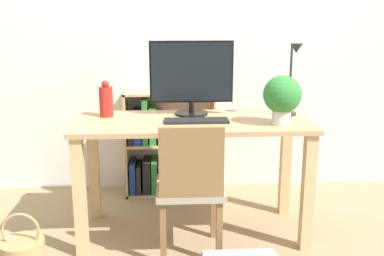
{
  "coord_description": "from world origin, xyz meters",
  "views": [
    {
      "loc": [
        -0.16,
        -2.77,
        1.41
      ],
      "look_at": [
        0.0,
        0.1,
        0.69
      ],
      "focal_mm": 42.0,
      "sensor_mm": 36.0,
      "label": 1
    }
  ],
  "objects_px": {
    "bookshelf": "(156,147)",
    "basket": "(23,255)",
    "desk_lamp": "(293,72)",
    "chair": "(190,185)",
    "keyboard": "(196,121)",
    "vase": "(106,101)",
    "potted_plant": "(282,96)",
    "monitor": "(192,75)"
  },
  "relations": [
    {
      "from": "bookshelf",
      "to": "basket",
      "type": "bearing_deg",
      "value": -122.04
    },
    {
      "from": "desk_lamp",
      "to": "basket",
      "type": "xyz_separation_m",
      "value": [
        -1.63,
        -0.5,
        -0.96
      ]
    },
    {
      "from": "chair",
      "to": "basket",
      "type": "bearing_deg",
      "value": -162.9
    },
    {
      "from": "keyboard",
      "to": "vase",
      "type": "bearing_deg",
      "value": 161.78
    },
    {
      "from": "desk_lamp",
      "to": "potted_plant",
      "type": "relative_size",
      "value": 1.59
    },
    {
      "from": "vase",
      "to": "basket",
      "type": "distance_m",
      "value": 1.05
    },
    {
      "from": "monitor",
      "to": "keyboard",
      "type": "relative_size",
      "value": 1.37
    },
    {
      "from": "keyboard",
      "to": "desk_lamp",
      "type": "bearing_deg",
      "value": 10.32
    },
    {
      "from": "chair",
      "to": "monitor",
      "type": "bearing_deg",
      "value": 94.49
    },
    {
      "from": "keyboard",
      "to": "desk_lamp",
      "type": "height_order",
      "value": "desk_lamp"
    },
    {
      "from": "bookshelf",
      "to": "desk_lamp",
      "type": "bearing_deg",
      "value": -35.91
    },
    {
      "from": "vase",
      "to": "monitor",
      "type": "bearing_deg",
      "value": 2.91
    },
    {
      "from": "desk_lamp",
      "to": "vase",
      "type": "bearing_deg",
      "value": 176.37
    },
    {
      "from": "monitor",
      "to": "vase",
      "type": "distance_m",
      "value": 0.59
    },
    {
      "from": "monitor",
      "to": "vase",
      "type": "bearing_deg",
      "value": -177.09
    },
    {
      "from": "bookshelf",
      "to": "keyboard",
      "type": "bearing_deg",
      "value": -70.13
    },
    {
      "from": "monitor",
      "to": "chair",
      "type": "xyz_separation_m",
      "value": [
        -0.04,
        -0.47,
        -0.58
      ]
    },
    {
      "from": "monitor",
      "to": "desk_lamp",
      "type": "height_order",
      "value": "monitor"
    },
    {
      "from": "vase",
      "to": "bookshelf",
      "type": "relative_size",
      "value": 0.28
    },
    {
      "from": "desk_lamp",
      "to": "chair",
      "type": "bearing_deg",
      "value": -151.68
    },
    {
      "from": "monitor",
      "to": "vase",
      "type": "relative_size",
      "value": 2.31
    },
    {
      "from": "keyboard",
      "to": "desk_lamp",
      "type": "relative_size",
      "value": 0.84
    },
    {
      "from": "keyboard",
      "to": "vase",
      "type": "height_order",
      "value": "vase"
    },
    {
      "from": "desk_lamp",
      "to": "bookshelf",
      "type": "distance_m",
      "value": 1.31
    },
    {
      "from": "potted_plant",
      "to": "basket",
      "type": "bearing_deg",
      "value": -168.96
    },
    {
      "from": "monitor",
      "to": "basket",
      "type": "distance_m",
      "value": 1.49
    },
    {
      "from": "keyboard",
      "to": "potted_plant",
      "type": "xyz_separation_m",
      "value": [
        0.51,
        -0.09,
        0.16
      ]
    },
    {
      "from": "monitor",
      "to": "basket",
      "type": "relative_size",
      "value": 1.52
    },
    {
      "from": "keyboard",
      "to": "basket",
      "type": "distance_m",
      "value": 1.27
    },
    {
      "from": "desk_lamp",
      "to": "basket",
      "type": "bearing_deg",
      "value": -162.83
    },
    {
      "from": "bookshelf",
      "to": "basket",
      "type": "xyz_separation_m",
      "value": [
        -0.72,
        -1.16,
        -0.28
      ]
    },
    {
      "from": "vase",
      "to": "chair",
      "type": "bearing_deg",
      "value": -39.93
    },
    {
      "from": "vase",
      "to": "bookshelf",
      "type": "height_order",
      "value": "vase"
    },
    {
      "from": "vase",
      "to": "potted_plant",
      "type": "distance_m",
      "value": 1.13
    },
    {
      "from": "desk_lamp",
      "to": "keyboard",
      "type": "bearing_deg",
      "value": -169.68
    },
    {
      "from": "chair",
      "to": "bookshelf",
      "type": "height_order",
      "value": "bookshelf"
    },
    {
      "from": "monitor",
      "to": "bookshelf",
      "type": "height_order",
      "value": "monitor"
    },
    {
      "from": "bookshelf",
      "to": "basket",
      "type": "relative_size",
      "value": 2.32
    },
    {
      "from": "vase",
      "to": "potted_plant",
      "type": "relative_size",
      "value": 0.79
    },
    {
      "from": "potted_plant",
      "to": "bookshelf",
      "type": "distance_m",
      "value": 1.3
    },
    {
      "from": "keyboard",
      "to": "vase",
      "type": "distance_m",
      "value": 0.62
    },
    {
      "from": "monitor",
      "to": "bookshelf",
      "type": "distance_m",
      "value": 0.89
    }
  ]
}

